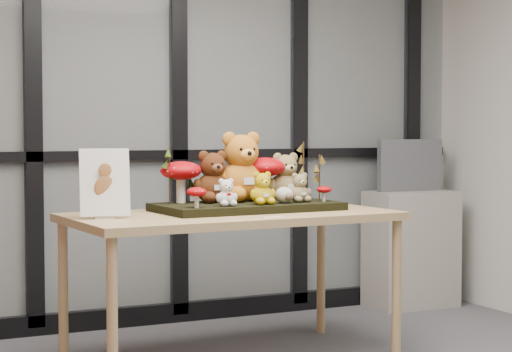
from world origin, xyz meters
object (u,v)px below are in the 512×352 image
mushroom_back_right (265,176)px  monitor (410,165)px  plush_cream_hedgehog (284,194)px  mushroom_front_left (197,196)px  bear_beige_small (300,186)px  bear_pooh_yellow (241,163)px  display_table (232,225)px  diorama_tray (247,207)px  cabinet (411,249)px  bear_brown_medium (213,174)px  bear_small_yellow (262,186)px  mushroom_front_right (324,193)px  bear_white_bow (226,191)px  mushroom_back_left (181,180)px  sign_holder (105,185)px  bear_tan_back (285,174)px

mushroom_back_right → monitor: bearing=25.1°
plush_cream_hedgehog → mushroom_front_left: size_ratio=0.85×
plush_cream_hedgehog → mushroom_back_right: bearing=84.9°
bear_beige_small → bear_pooh_yellow: bearing=138.5°
display_table → diorama_tray: 0.16m
bear_beige_small → mushroom_front_left: bearing=-174.3°
plush_cream_hedgehog → diorama_tray: bearing=142.3°
diorama_tray → cabinet: 1.82m
display_table → mushroom_front_left: bearing=-159.6°
display_table → diorama_tray: bearing=26.6°
bear_brown_medium → bear_beige_small: (0.43, -0.18, -0.07)m
display_table → bear_small_yellow: 0.25m
bear_brown_medium → mushroom_front_right: 0.61m
bear_pooh_yellow → bear_small_yellow: (0.00, -0.25, -0.11)m
mushroom_back_right → mushroom_front_right: size_ratio=2.82×
bear_pooh_yellow → plush_cream_hedgehog: 0.32m
bear_white_bow → mushroom_front_right: bear_white_bow is taller
plush_cream_hedgehog → mushroom_back_left: (-0.48, 0.25, 0.07)m
bear_brown_medium → sign_holder: 0.67m
plush_cream_hedgehog → sign_holder: sign_holder is taller
diorama_tray → mushroom_front_left: size_ratio=8.51×
bear_tan_back → bear_brown_medium: bearing=177.7°
bear_brown_medium → mushroom_back_right: 0.33m
mushroom_back_left → sign_holder: (-0.48, -0.23, -0.00)m
bear_tan_back → cabinet: bear_tan_back is taller
bear_tan_back → mushroom_front_right: 0.26m
mushroom_back_right → mushroom_front_left: bearing=-149.6°
display_table → sign_holder: sign_holder is taller
bear_tan_back → mushroom_back_right: (-0.11, 0.03, -0.01)m
bear_brown_medium → plush_cream_hedgehog: bear_brown_medium is taller
monitor → diorama_tray: bearing=-153.3°
monitor → bear_white_bow: bearing=-152.0°
bear_white_bow → monitor: size_ratio=0.31×
diorama_tray → mushroom_back_right: (0.17, 0.14, 0.15)m
bear_tan_back → sign_holder: 1.10m
bear_small_yellow → mushroom_back_right: size_ratio=0.72×
sign_holder → bear_beige_small: bearing=12.3°
bear_pooh_yellow → mushroom_front_left: (-0.38, -0.30, -0.15)m
bear_pooh_yellow → bear_small_yellow: bear_pooh_yellow is taller
bear_tan_back → bear_beige_small: bear_tan_back is taller
bear_pooh_yellow → mushroom_back_right: 0.17m
cabinet → mushroom_front_right: bearing=-143.4°
bear_pooh_yellow → mushroom_back_left: bearing=174.0°
display_table → bear_white_bow: size_ratio=11.07×
display_table → plush_cream_hedgehog: bearing=-11.7°
diorama_tray → bear_beige_small: bearing=-18.1°
mushroom_back_left → cabinet: size_ratio=0.31×
diorama_tray → bear_small_yellow: bear_small_yellow is taller
bear_pooh_yellow → cabinet: bear_pooh_yellow is taller
bear_brown_medium → display_table: bearing=-82.8°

